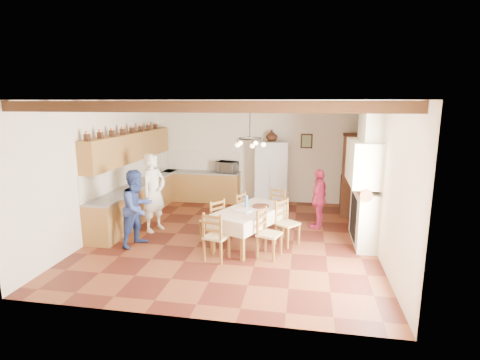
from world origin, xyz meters
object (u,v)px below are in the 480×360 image
object	(u,v)px
chair_right_far	(287,223)
chair_end_far	(274,209)
person_woman_red	(319,199)
chair_end_near	(216,236)
refrigerator	(271,172)
chair_left_near	(212,220)
person_woman_blue	(137,208)
dining_table	(249,213)
chair_right_near	(269,233)
person_man	(154,193)
microwave	(227,167)
chair_left_far	(234,212)
hutch	(351,174)

from	to	relation	value
chair_right_far	chair_end_far	xyz separation A→B (m)	(-0.37, 0.94, 0.00)
person_woman_red	chair_end_near	bearing A→B (deg)	-21.97
refrigerator	chair_end_near	world-z (taller)	refrigerator
chair_left_near	person_woman_blue	xyz separation A→B (m)	(-1.48, -0.46, 0.33)
dining_table	chair_end_near	world-z (taller)	chair_end_near
chair_right_near	person_man	size ratio (longest dim) A/B	0.53
refrigerator	chair_right_far	xyz separation A→B (m)	(0.65, -3.27, -0.45)
dining_table	microwave	xyz separation A→B (m)	(-1.17, 3.29, 0.38)
microwave	chair_left_near	bearing A→B (deg)	-66.98
chair_right_near	chair_right_far	xyz separation A→B (m)	(0.31, 0.70, 0.00)
chair_right_far	microwave	size ratio (longest dim) A/B	1.60
refrigerator	chair_end_far	world-z (taller)	refrigerator
chair_right_near	person_woman_red	distance (m)	2.17
chair_end_near	person_man	distance (m)	2.31
chair_left_far	person_woman_blue	bearing A→B (deg)	-37.40
chair_right_near	chair_end_near	size ratio (longest dim) A/B	1.00
refrigerator	microwave	distance (m)	1.32
chair_end_near	person_woman_red	bearing A→B (deg)	-117.39
dining_table	chair_left_far	size ratio (longest dim) A/B	2.05
dining_table	person_woman_red	world-z (taller)	person_woman_red
microwave	chair_left_far	bearing A→B (deg)	-57.87
chair_left_far	chair_right_far	xyz separation A→B (m)	(1.24, -0.56, 0.00)
refrigerator	microwave	xyz separation A→B (m)	(-1.31, -0.09, 0.14)
chair_left_far	chair_right_near	xyz separation A→B (m)	(0.93, -1.27, 0.00)
refrigerator	person_woman_red	size ratio (longest dim) A/B	1.29
chair_right_far	chair_left_near	bearing A→B (deg)	131.21
refrigerator	hutch	world-z (taller)	hutch
chair_left_near	chair_end_near	xyz separation A→B (m)	(0.31, -0.90, 0.00)
chair_right_near	chair_end_far	xyz separation A→B (m)	(-0.06, 1.65, 0.00)
hutch	microwave	world-z (taller)	hutch
hutch	chair_end_near	size ratio (longest dim) A/B	2.22
hutch	chair_right_near	world-z (taller)	hutch
dining_table	chair_right_far	distance (m)	0.82
chair_left_near	microwave	size ratio (longest dim) A/B	1.60
person_woman_blue	person_woman_red	distance (m)	4.16
hutch	person_woman_blue	world-z (taller)	hutch
chair_end_near	person_woman_red	size ratio (longest dim) A/B	0.67
person_woman_red	chair_right_far	bearing A→B (deg)	-9.59
chair_left_far	chair_end_near	distance (m)	1.57
chair_left_far	person_man	distance (m)	1.92
hutch	person_woman_red	world-z (taller)	hutch
microwave	chair_right_far	bearing A→B (deg)	-41.64
chair_right_far	chair_end_near	xyz separation A→B (m)	(-1.29, -1.01, 0.00)
dining_table	chair_end_far	bearing A→B (deg)	68.06
chair_right_near	chair_right_far	distance (m)	0.77
dining_table	person_man	world-z (taller)	person_man
person_woman_blue	chair_right_near	bearing A→B (deg)	-73.00
refrigerator	chair_end_near	bearing A→B (deg)	-103.10
chair_right_far	microwave	world-z (taller)	microwave
dining_table	person_man	bearing A→B (deg)	168.46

